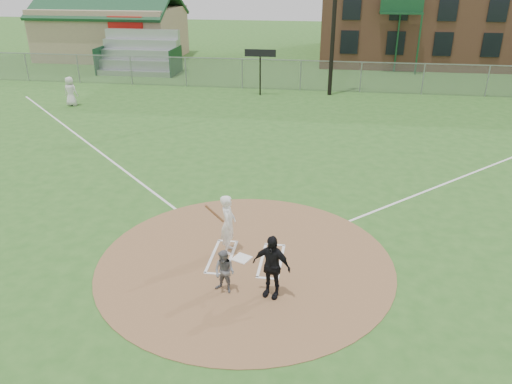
# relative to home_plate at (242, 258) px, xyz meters

# --- Properties ---
(ground) EXTENTS (140.00, 140.00, 0.00)m
(ground) POSITION_rel_home_plate_xyz_m (0.13, -0.12, -0.04)
(ground) COLOR #2E6121
(ground) RESTS_ON ground
(dirt_circle) EXTENTS (8.40, 8.40, 0.02)m
(dirt_circle) POSITION_rel_home_plate_xyz_m (0.13, -0.12, -0.03)
(dirt_circle) COLOR #926945
(dirt_circle) RESTS_ON ground
(home_plate) EXTENTS (0.60, 0.60, 0.03)m
(home_plate) POSITION_rel_home_plate_xyz_m (0.00, 0.00, 0.00)
(home_plate) COLOR white
(home_plate) RESTS_ON dirt_circle
(foul_line_first) EXTENTS (17.04, 17.04, 0.01)m
(foul_line_first) POSITION_rel_home_plate_xyz_m (9.13, 8.88, -0.03)
(foul_line_first) COLOR white
(foul_line_first) RESTS_ON ground
(foul_line_third) EXTENTS (17.04, 17.04, 0.01)m
(foul_line_third) POSITION_rel_home_plate_xyz_m (-8.87, 8.88, -0.03)
(foul_line_third) COLOR white
(foul_line_third) RESTS_ON ground
(catcher) EXTENTS (0.69, 0.61, 1.18)m
(catcher) POSITION_rel_home_plate_xyz_m (-0.16, -1.61, 0.58)
(catcher) COLOR slate
(catcher) RESTS_ON dirt_circle
(umpire) EXTENTS (1.08, 0.67, 1.71)m
(umpire) POSITION_rel_home_plate_xyz_m (1.04, -1.58, 0.84)
(umpire) COLOR black
(umpire) RESTS_ON dirt_circle
(ondeck_player) EXTENTS (0.90, 0.64, 1.74)m
(ondeck_player) POSITION_rel_home_plate_xyz_m (-13.26, 15.66, 0.83)
(ondeck_player) COLOR silver
(ondeck_player) RESTS_ON ground
(batters_boxes) EXTENTS (2.08, 1.88, 0.01)m
(batters_boxes) POSITION_rel_home_plate_xyz_m (0.13, 0.03, -0.01)
(batters_boxes) COLOR white
(batters_boxes) RESTS_ON dirt_circle
(batter_at_plate) EXTENTS (0.79, 0.97, 1.81)m
(batter_at_plate) POSITION_rel_home_plate_xyz_m (-0.45, 0.35, 0.89)
(batter_at_plate) COLOR white
(batter_at_plate) RESTS_ON dirt_circle
(outfield_fence) EXTENTS (56.08, 0.08, 2.03)m
(outfield_fence) POSITION_rel_home_plate_xyz_m (0.13, 21.88, 0.98)
(outfield_fence) COLOR slate
(outfield_fence) RESTS_ON ground
(bleachers) EXTENTS (6.08, 3.20, 3.20)m
(bleachers) POSITION_rel_home_plate_xyz_m (-12.87, 26.08, 1.55)
(bleachers) COLOR #B7BABF
(bleachers) RESTS_ON ground
(clubhouse) EXTENTS (12.20, 8.71, 6.23)m
(clubhouse) POSITION_rel_home_plate_xyz_m (-17.87, 32.88, 2.35)
(clubhouse) COLOR tan
(clubhouse) RESTS_ON ground
(scoreboard_sign) EXTENTS (2.00, 0.10, 2.93)m
(scoreboard_sign) POSITION_rel_home_plate_xyz_m (-2.37, 20.08, 2.35)
(scoreboard_sign) COLOR black
(scoreboard_sign) RESTS_ON ground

